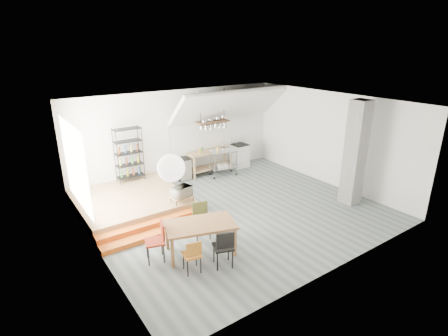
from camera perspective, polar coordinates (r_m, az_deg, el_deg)
floor at (r=10.46m, az=2.04°, el=-7.04°), size 8.00×8.00×0.00m
wall_back at (r=12.71m, az=-7.39°, el=5.38°), size 8.00×0.04×3.20m
wall_left at (r=8.24m, az=-20.76°, el=-3.79°), size 0.04×7.00×3.20m
wall_right at (r=12.57m, az=16.96°, el=4.53°), size 0.04×7.00×3.20m
ceiling at (r=9.47m, az=2.28°, el=10.53°), size 8.00×7.00×0.02m
slope_ceiling at (r=12.93m, az=0.87°, el=10.09°), size 4.40×1.44×1.32m
window_pane at (r=9.56m, az=-23.12°, el=0.38°), size 0.02×2.50×2.20m
platform at (r=10.93m, az=-15.04°, el=-5.36°), size 3.00×3.00×0.40m
step_lower at (r=9.36m, az=-10.71°, el=-10.37°), size 3.00×0.35×0.13m
step_upper at (r=9.61m, az=-11.61°, el=-9.14°), size 3.00×0.35×0.27m
concrete_column at (r=11.18m, az=20.64°, el=2.27°), size 0.50×0.50×3.20m
kitchen_counter at (r=13.21m, az=-2.27°, el=1.69°), size 1.80×0.60×0.91m
stove at (r=14.02m, az=2.55°, el=2.13°), size 0.60×0.60×1.18m
pot_rack at (r=12.69m, az=-1.70°, el=7.26°), size 1.20×0.50×1.43m
wire_shelving at (r=11.76m, az=-15.29°, el=2.28°), size 0.88×0.38×1.80m
microwave_shelf at (r=10.13m, az=-6.87°, el=-4.70°), size 0.60×0.40×0.16m
paper_lantern at (r=7.51m, az=-8.64°, el=-0.00°), size 0.60×0.60×0.60m
dining_table at (r=8.24m, az=-3.93°, el=-9.54°), size 1.81×1.35×0.77m
chair_mustard at (r=7.68m, az=-5.14°, el=-13.75°), size 0.43×0.43×0.80m
chair_black at (r=7.78m, az=-0.02°, el=-12.54°), size 0.54×0.54×0.93m
chair_olive at (r=8.97m, az=-3.77°, el=-7.94°), size 0.53×0.53×0.92m
chair_red at (r=8.17m, az=-10.75°, el=-11.19°), size 0.54×0.54×0.93m
rolling_cart at (r=13.00m, az=-0.19°, el=1.41°), size 1.06×0.71×0.97m
mini_fridge at (r=12.78m, az=-6.73°, el=-0.14°), size 0.47×0.47×0.80m
microwave at (r=10.06m, az=-6.91°, el=-3.83°), size 0.62×0.49×0.30m
bowl at (r=13.17m, az=-1.51°, el=3.06°), size 0.27×0.27×0.05m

